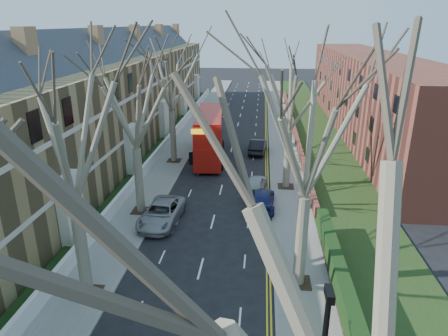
# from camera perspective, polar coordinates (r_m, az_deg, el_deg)

# --- Properties ---
(pavement_left) EXTENTS (3.00, 102.00, 0.12)m
(pavement_left) POSITION_cam_1_polar(r_m,az_deg,el_deg) (52.84, -4.93, 4.89)
(pavement_left) COLOR slate
(pavement_left) RESTS_ON ground
(pavement_right) EXTENTS (3.00, 102.00, 0.12)m
(pavement_right) POSITION_cam_1_polar(r_m,az_deg,el_deg) (52.08, 8.22, 4.53)
(pavement_right) COLOR slate
(pavement_right) RESTS_ON ground
(terrace_left) EXTENTS (9.70, 78.00, 13.60)m
(terrace_left) POSITION_cam_1_polar(r_m,az_deg,el_deg) (46.20, -16.41, 8.90)
(terrace_left) COLOR olive
(terrace_left) RESTS_ON ground
(flats_right) EXTENTS (13.97, 54.00, 10.00)m
(flats_right) POSITION_cam_1_polar(r_m,az_deg,el_deg) (56.65, 20.14, 9.89)
(flats_right) COLOR brown
(flats_right) RESTS_ON ground
(front_wall_left) EXTENTS (0.30, 78.00, 1.00)m
(front_wall_left) POSITION_cam_1_polar(r_m,az_deg,el_deg) (45.53, -8.76, 2.95)
(front_wall_left) COLOR white
(front_wall_left) RESTS_ON ground
(grass_verge_right) EXTENTS (6.00, 102.00, 0.06)m
(grass_verge_right) POSITION_cam_1_polar(r_m,az_deg,el_deg) (52.48, 13.15, 4.42)
(grass_verge_right) COLOR #1D3312
(grass_verge_right) RESTS_ON ground
(tree_left_mid) EXTENTS (10.50, 10.50, 14.71)m
(tree_left_mid) POSITION_cam_1_polar(r_m,az_deg,el_deg) (19.86, -21.91, 6.09)
(tree_left_mid) COLOR #766C54
(tree_left_mid) RESTS_ON ground
(tree_left_far) EXTENTS (10.15, 10.15, 14.22)m
(tree_left_far) POSITION_cam_1_polar(r_m,az_deg,el_deg) (28.98, -13.00, 10.41)
(tree_left_far) COLOR #766C54
(tree_left_far) RESTS_ON ground
(tree_left_dist) EXTENTS (10.50, 10.50, 14.71)m
(tree_left_dist) POSITION_cam_1_polar(r_m,az_deg,el_deg) (40.40, -7.72, 13.81)
(tree_left_dist) COLOR #766C54
(tree_left_dist) RESTS_ON ground
(tree_right_near) EXTENTS (10.85, 10.85, 15.20)m
(tree_right_near) POSITION_cam_1_polar(r_m,az_deg,el_deg) (6.94, 25.38, -17.57)
(tree_right_near) COLOR #766C54
(tree_right_near) RESTS_ON ground
(tree_right_mid) EXTENTS (10.50, 10.50, 14.71)m
(tree_right_mid) POSITION_cam_1_polar(r_m,az_deg,el_deg) (19.76, 12.28, 7.03)
(tree_right_mid) COLOR #766C54
(tree_right_mid) RESTS_ON ground
(tree_right_far) EXTENTS (10.15, 10.15, 14.22)m
(tree_right_far) POSITION_cam_1_polar(r_m,az_deg,el_deg) (33.55, 9.66, 11.90)
(tree_right_far) COLOR #766C54
(tree_right_far) RESTS_ON ground
(double_decker_bus) EXTENTS (3.69, 11.90, 4.87)m
(double_decker_bus) POSITION_cam_1_polar(r_m,az_deg,el_deg) (42.85, -2.07, 4.58)
(double_decker_bus) COLOR #A2130B
(double_decker_bus) RESTS_ON ground
(car_left_far) EXTENTS (2.93, 5.66, 1.53)m
(car_left_far) POSITION_cam_1_polar(r_m,az_deg,el_deg) (29.68, -8.88, -6.37)
(car_left_far) COLOR gray
(car_left_far) RESTS_ON ground
(car_right_near) EXTENTS (2.08, 4.98, 1.44)m
(car_right_near) POSITION_cam_1_polar(r_m,az_deg,el_deg) (31.70, 5.41, -4.50)
(car_right_near) COLOR #171D50
(car_right_near) RESTS_ON ground
(car_right_mid) EXTENTS (2.17, 4.22, 1.37)m
(car_right_mid) POSITION_cam_1_polar(r_m,az_deg,el_deg) (34.82, 4.56, -2.21)
(car_right_mid) COLOR #9E9FA6
(car_right_mid) RESTS_ON ground
(car_right_far) EXTENTS (2.13, 4.89, 1.56)m
(car_right_far) POSITION_cam_1_polar(r_m,az_deg,el_deg) (45.13, 4.88, 3.18)
(car_right_far) COLOR black
(car_right_far) RESTS_ON ground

